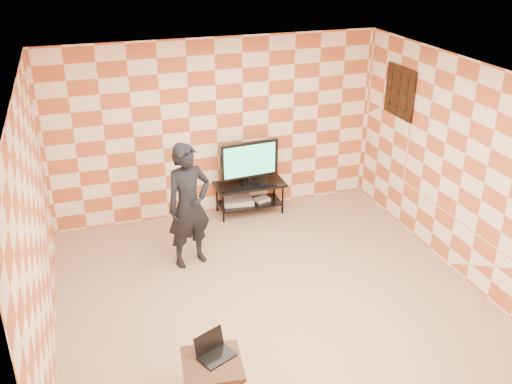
% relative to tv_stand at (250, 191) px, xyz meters
% --- Properties ---
extents(floor, '(5.00, 5.00, 0.00)m').
position_rel_tv_stand_xyz_m(floor, '(-0.43, -2.26, -0.37)').
color(floor, tan).
rests_on(floor, ground).
extents(wall_back, '(5.00, 0.02, 2.70)m').
position_rel_tv_stand_xyz_m(wall_back, '(-0.43, 0.24, 0.98)').
color(wall_back, '#FAE3C5').
rests_on(wall_back, ground).
extents(wall_front, '(5.00, 0.02, 2.70)m').
position_rel_tv_stand_xyz_m(wall_front, '(-0.43, -4.76, 0.98)').
color(wall_front, '#FAE3C5').
rests_on(wall_front, ground).
extents(wall_left, '(0.02, 5.00, 2.70)m').
position_rel_tv_stand_xyz_m(wall_left, '(-2.93, -2.26, 0.98)').
color(wall_left, '#FAE3C5').
rests_on(wall_left, ground).
extents(wall_right, '(0.02, 5.00, 2.70)m').
position_rel_tv_stand_xyz_m(wall_right, '(2.07, -2.26, 0.98)').
color(wall_right, '#FAE3C5').
rests_on(wall_right, ground).
extents(ceiling, '(5.00, 5.00, 0.02)m').
position_rel_tv_stand_xyz_m(ceiling, '(-0.43, -2.26, 2.33)').
color(ceiling, white).
rests_on(ceiling, wall_back).
extents(wall_art, '(0.04, 0.72, 0.72)m').
position_rel_tv_stand_xyz_m(wall_art, '(2.04, -0.71, 1.58)').
color(wall_art, black).
rests_on(wall_art, wall_right).
extents(tv_stand, '(1.08, 0.49, 0.50)m').
position_rel_tv_stand_xyz_m(tv_stand, '(0.00, 0.00, 0.00)').
color(tv_stand, black).
rests_on(tv_stand, floor).
extents(tv, '(0.92, 0.20, 0.67)m').
position_rel_tv_stand_xyz_m(tv, '(-0.00, -0.00, 0.50)').
color(tv, black).
rests_on(tv, tv_stand).
extents(dvd_player, '(0.49, 0.37, 0.08)m').
position_rel_tv_stand_xyz_m(dvd_player, '(-0.18, 0.03, -0.16)').
color(dvd_player, silver).
rests_on(dvd_player, tv_stand).
extents(game_console, '(0.25, 0.21, 0.05)m').
position_rel_tv_stand_xyz_m(game_console, '(0.20, -0.01, -0.17)').
color(game_console, silver).
rests_on(game_console, tv_stand).
extents(side_table, '(0.60, 0.60, 0.50)m').
position_rel_tv_stand_xyz_m(side_table, '(-1.51, -3.69, 0.04)').
color(side_table, '#311B0E').
rests_on(side_table, floor).
extents(laptop, '(0.39, 0.36, 0.21)m').
position_rel_tv_stand_xyz_m(laptop, '(-1.47, -3.60, 0.18)').
color(laptop, black).
rests_on(laptop, side_table).
extents(person, '(0.70, 0.56, 1.68)m').
position_rel_tv_stand_xyz_m(person, '(-1.18, -1.16, 0.47)').
color(person, black).
rests_on(person, floor).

